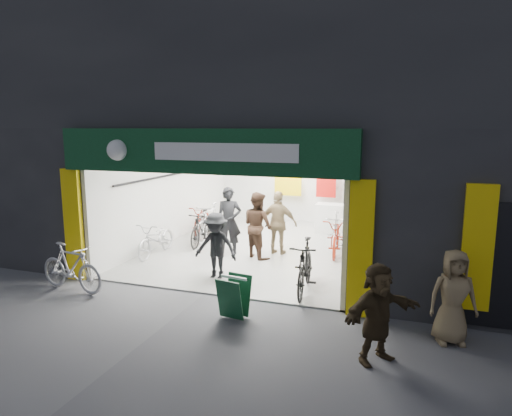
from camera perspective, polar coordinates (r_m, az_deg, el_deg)
The scene contains 17 objects.
ground at distance 9.99m, azimuth -6.55°, elevation -10.66°, with size 60.00×60.00×0.00m, color #56565B.
building at distance 13.78m, azimuth 5.85°, elevation 13.34°, with size 17.00×10.27×8.00m.
bike_left_front at distance 12.89m, azimuth -12.33°, elevation -3.79°, with size 0.64×1.84×0.96m, color #BABABF.
bike_left_midfront at distance 13.75m, azimuth -6.80°, elevation -2.53°, with size 0.50×1.78×1.07m, color black.
bike_left_midback at distance 15.38m, azimuth -6.73°, elevation -1.42°, with size 0.62×1.79×0.94m, color maroon.
bike_left_back at distance 14.36m, azimuth -5.72°, elevation -1.75°, with size 0.55×1.96×1.18m, color silver.
bike_right_front at distance 9.89m, azimuth 6.13°, elevation -7.32°, with size 0.54×1.92×1.16m, color black.
bike_right_mid at distance 12.94m, azimuth 10.04°, elevation -3.47°, with size 0.70×2.00×1.05m, color #9B210E.
bike_right_back at distance 13.03m, azimuth 9.91°, elevation -3.16°, with size 0.54×1.90×1.14m, color #ADAEB2.
parked_bike at distance 10.73m, azimuth -22.09°, elevation -6.89°, with size 0.50×1.77×1.06m, color silver.
customer_a at distance 12.61m, azimuth -3.41°, elevation -1.69°, with size 0.70×0.46×1.91m, color black.
customer_b at distance 12.29m, azimuth 0.20°, elevation -2.19°, with size 0.88×0.69×1.82m, color #362318.
customer_c at distance 10.67m, azimuth -5.04°, elevation -4.80°, with size 1.02×0.59×1.59m, color black.
customer_d at distance 12.58m, azimuth 2.83°, elevation -1.96°, with size 1.05×0.44×1.80m, color #88724F.
pedestrian_near at distance 8.25m, azimuth 23.40°, elevation -10.15°, with size 0.77×0.50×1.58m, color olive.
pedestrian_far at distance 7.27m, azimuth 14.95°, elevation -12.57°, with size 1.43×0.46×1.55m, color #382B19.
sandwich_board at distance 8.65m, azimuth -2.77°, elevation -10.92°, with size 0.58×0.59×0.78m.
Camera 1 is at (4.08, -8.40, 3.54)m, focal length 32.00 mm.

